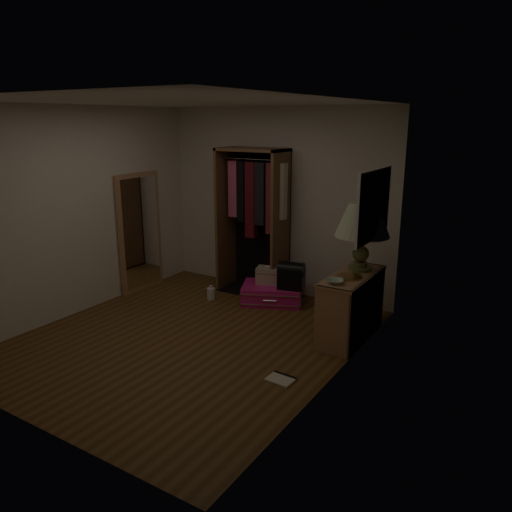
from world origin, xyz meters
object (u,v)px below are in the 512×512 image
Objects in this scene: train_case at (269,275)px; pink_suitcase at (272,293)px; black_bag at (291,275)px; table_lamp at (363,221)px; open_wardrobe at (255,209)px; console_bookshelf at (352,304)px; floor_mirror at (140,232)px; white_jug at (211,293)px.

pink_suitcase is at bearing -46.88° from train_case.
black_bag is 0.49× the size of table_lamp.
table_lamp is at bearing -17.34° from open_wardrobe.
train_case is at bearing 160.01° from console_bookshelf.
floor_mirror is 1.73× the size of pink_suitcase.
table_lamp is (1.76, -0.55, 0.11)m from open_wardrobe.
black_bag is at bearing -19.77° from open_wardrobe.
console_bookshelf is 5.70× the size of white_jug.
pink_suitcase is at bearing 14.94° from floor_mirror.
open_wardrobe is (-1.75, 0.73, 0.82)m from console_bookshelf.
open_wardrobe is 2.63× the size of table_lamp.
black_bag reaches higher than white_jug.
black_bag is 1.93× the size of white_jug.
open_wardrobe is 1.71m from floor_mirror.
train_case is at bearing 28.82° from white_jug.
open_wardrobe is at bearing 27.49° from floor_mirror.
black_bag is at bearing 164.38° from table_lamp.
floor_mirror reaches higher than black_bag.
train_case is 0.38m from black_bag.
console_bookshelf reaches higher than train_case.
white_jug is at bearing 176.69° from console_bookshelf.
black_bag is at bearing 13.11° from floor_mirror.
pink_suitcase is at bearing 166.88° from black_bag.
train_case is 1.97× the size of white_jug.
floor_mirror is at bearing -176.07° from table_lamp.
table_lamp is at bearing -29.43° from black_bag.
open_wardrobe is 1.09m from black_bag.
train_case reaches higher than white_jug.
floor_mirror is 1.98m from train_case.
floor_mirror is at bearing 178.98° from train_case.
floor_mirror is 2.18× the size of table_lamp.
open_wardrobe is at bearing 130.21° from train_case.
table_lamp is 2.45m from white_jug.
floor_mirror is at bearing -171.80° from white_jug.
table_lamp is (1.41, -0.33, 0.96)m from train_case.
train_case is at bearing 160.32° from black_bag.
console_bookshelf is 3.27m from floor_mirror.
pink_suitcase is 0.43m from black_bag.
console_bookshelf is 2.07m from open_wardrobe.
open_wardrobe is 5.40× the size of black_bag.
train_case is at bearing -32.07° from open_wardrobe.
console_bookshelf is 2.89× the size of train_case.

